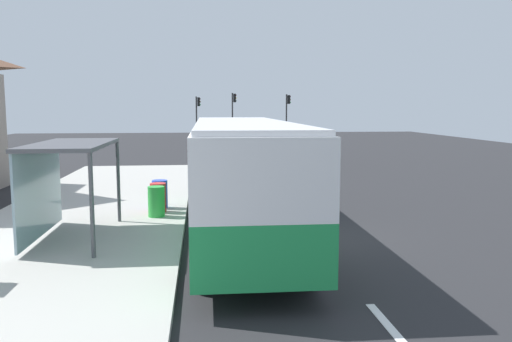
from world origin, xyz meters
The scene contains 21 objects.
ground_plane centered at (0.00, 14.00, -0.02)m, with size 56.00×92.00×0.04m, color #262628.
sidewalk_platform centered at (-6.40, 2.00, 0.09)m, with size 6.20×30.00×0.18m, color #ADAAA3.
lane_stripe_seg_0 centered at (0.25, -6.00, 0.01)m, with size 0.16×2.20×0.01m, color silver.
lane_stripe_seg_1 centered at (0.25, -1.00, 0.01)m, with size 0.16×2.20×0.01m, color silver.
lane_stripe_seg_2 centered at (0.25, 4.00, 0.01)m, with size 0.16×2.20×0.01m, color silver.
lane_stripe_seg_3 centered at (0.25, 9.00, 0.01)m, with size 0.16×2.20×0.01m, color silver.
lane_stripe_seg_4 centered at (0.25, 14.00, 0.01)m, with size 0.16×2.20×0.01m, color silver.
lane_stripe_seg_5 centered at (0.25, 19.00, 0.01)m, with size 0.16×2.20×0.01m, color silver.
lane_stripe_seg_6 centered at (0.25, 24.00, 0.01)m, with size 0.16×2.20×0.01m, color silver.
lane_stripe_seg_7 centered at (0.25, 29.00, 0.01)m, with size 0.16×2.20×0.01m, color silver.
bus centered at (-1.71, 0.09, 1.84)m, with size 2.62×11.03×3.21m.
white_van centered at (2.20, 18.67, 1.34)m, with size 2.05×5.21×2.30m.
sedan_near centered at (2.30, 38.51, 0.79)m, with size 1.94×4.45×1.52m.
sedan_far centered at (2.30, 30.02, 0.79)m, with size 1.97×4.46×1.52m.
recycling_bin_green centered at (-4.20, 2.46, 0.66)m, with size 0.52×0.52×0.95m, color green.
recycling_bin_red centered at (-4.20, 3.16, 0.66)m, with size 0.52×0.52×0.95m, color red.
recycling_bin_blue centered at (-4.20, 3.86, 0.66)m, with size 0.52×0.52×0.95m, color blue.
traffic_light_near_side centered at (5.50, 35.71, 3.20)m, with size 0.49×0.28×4.80m.
traffic_light_far_side centered at (-3.10, 36.51, 3.07)m, with size 0.49×0.28×4.59m.
traffic_light_median centered at (0.40, 37.31, 3.30)m, with size 0.49×0.28×4.96m.
bus_shelter centered at (-6.41, -0.02, 2.10)m, with size 1.80×4.00×2.50m.
Camera 1 is at (-2.78, -13.72, 3.59)m, focal length 36.36 mm.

